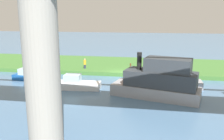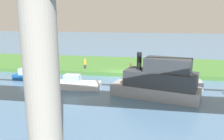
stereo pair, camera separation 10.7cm
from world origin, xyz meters
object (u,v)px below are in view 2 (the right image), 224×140
(person_on_bank, at_px, (85,63))
(riverboat_paddlewheel, at_px, (158,81))
(mooring_post, at_px, (131,67))
(motorboat_red, at_px, (77,84))
(motorboat_white, at_px, (29,76))
(bridge_pylon, at_px, (41,62))
(houseboat_blue, at_px, (176,82))

(person_on_bank, relative_size, riverboat_paddlewheel, 0.16)
(mooring_post, distance_m, motorboat_red, 9.02)
(riverboat_paddlewheel, xyz_separation_m, motorboat_red, (8.50, -1.35, -1.01))
(motorboat_white, bearing_deg, motorboat_red, 159.54)
(bridge_pylon, bearing_deg, mooring_post, -99.83)
(motorboat_white, bearing_deg, riverboat_paddlewheel, 165.70)
(bridge_pylon, xyz_separation_m, riverboat_paddlewheel, (-6.77, -10.09, -3.58))
(person_on_bank, bearing_deg, riverboat_paddlewheel, 137.29)
(person_on_bank, bearing_deg, motorboat_red, 99.75)
(motorboat_white, bearing_deg, person_on_bank, -137.13)
(houseboat_blue, bearing_deg, motorboat_red, 12.89)
(motorboat_red, relative_size, houseboat_blue, 0.93)
(mooring_post, relative_size, motorboat_white, 0.22)
(bridge_pylon, bearing_deg, person_on_bank, -80.93)
(bridge_pylon, xyz_separation_m, motorboat_white, (8.61, -14.01, -4.65))
(houseboat_blue, relative_size, motorboat_white, 1.19)
(person_on_bank, distance_m, motorboat_red, 7.86)
(mooring_post, height_order, riverboat_paddlewheel, riverboat_paddlewheel)
(motorboat_white, bearing_deg, houseboat_blue, 179.43)
(motorboat_red, bearing_deg, riverboat_paddlewheel, 170.96)
(motorboat_red, height_order, houseboat_blue, houseboat_blue)
(bridge_pylon, distance_m, person_on_bank, 19.81)
(mooring_post, distance_m, riverboat_paddlewheel, 9.53)
(riverboat_paddlewheel, xyz_separation_m, houseboat_blue, (-1.96, -3.75, -0.96))
(bridge_pylon, xyz_separation_m, houseboat_blue, (-8.73, -13.84, -4.54))
(mooring_post, relative_size, houseboat_blue, 0.19)
(mooring_post, bearing_deg, bridge_pylon, 80.17)
(bridge_pylon, height_order, houseboat_blue, bridge_pylon)
(houseboat_blue, xyz_separation_m, motorboat_white, (17.34, -0.17, -0.11))
(bridge_pylon, height_order, person_on_bank, bridge_pylon)
(houseboat_blue, bearing_deg, motorboat_white, -0.57)
(riverboat_paddlewheel, bearing_deg, mooring_post, -68.46)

